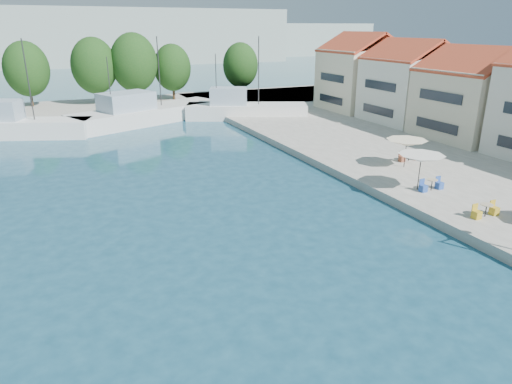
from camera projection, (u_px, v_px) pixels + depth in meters
name	position (u px, v px, depth m)	size (l,w,h in m)	color
quay_right	(478.00, 149.00, 41.69)	(32.00, 92.00, 0.60)	gray
quay_far	(92.00, 109.00, 61.86)	(90.00, 16.00, 0.60)	gray
hill_east	(192.00, 40.00, 175.28)	(140.00, 40.00, 12.00)	#99A79C
building_04	(475.00, 92.00, 43.42)	(9.00, 8.80, 9.20)	beige
building_05	(409.00, 80.00, 51.05)	(8.40, 8.80, 9.70)	white
building_06	(361.00, 71.00, 58.69)	(9.00, 8.80, 10.20)	beige
trawler_02	(19.00, 127.00, 47.20)	(14.00, 8.15, 10.20)	white
trawler_03	(145.00, 114.00, 54.33)	(19.46, 11.88, 10.20)	silver
trawler_04	(244.00, 110.00, 56.70)	(15.09, 9.48, 10.20)	silver
tree_04	(26.00, 69.00, 60.52)	(5.79, 5.79, 8.57)	#3F2B19
tree_05	(94.00, 66.00, 62.44)	(6.08, 6.08, 9.01)	#3F2B19
tree_06	(134.00, 63.00, 63.58)	(6.46, 6.46, 9.56)	#3F2B19
tree_07	(172.00, 68.00, 66.60)	(5.39, 5.39, 7.97)	#3F2B19
tree_08	(240.00, 65.00, 70.40)	(5.43, 5.43, 8.04)	#3F2B19
umbrella_white	(421.00, 158.00, 29.71)	(3.02, 3.02, 2.42)	black
umbrella_cream	(407.00, 143.00, 34.69)	(3.11, 3.11, 2.17)	black
cafe_table_01	(486.00, 212.00, 26.01)	(1.82, 0.70, 0.76)	black
cafe_table_02	(431.00, 186.00, 30.21)	(1.82, 0.70, 0.76)	black
cafe_table_03	(409.00, 157.00, 36.88)	(1.82, 0.70, 0.76)	black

